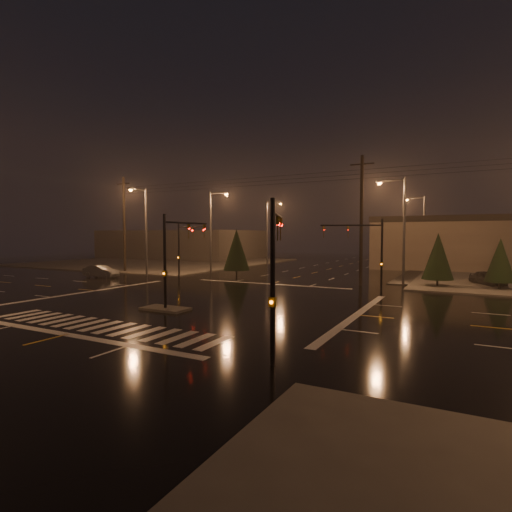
# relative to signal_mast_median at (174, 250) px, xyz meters

# --- Properties ---
(ground) EXTENTS (140.00, 140.00, 0.00)m
(ground) POSITION_rel_signal_mast_median_xyz_m (-0.00, 3.07, -3.75)
(ground) COLOR black
(ground) RESTS_ON ground
(sidewalk_nw) EXTENTS (36.00, 36.00, 0.12)m
(sidewalk_nw) POSITION_rel_signal_mast_median_xyz_m (-30.00, 33.07, -3.69)
(sidewalk_nw) COLOR #47453F
(sidewalk_nw) RESTS_ON ground
(median_island) EXTENTS (3.00, 1.60, 0.15)m
(median_island) POSITION_rel_signal_mast_median_xyz_m (-0.00, -0.93, -3.68)
(median_island) COLOR #47453F
(median_island) RESTS_ON ground
(crosswalk) EXTENTS (15.00, 2.60, 0.01)m
(crosswalk) POSITION_rel_signal_mast_median_xyz_m (-0.00, -5.93, -3.75)
(crosswalk) COLOR beige
(crosswalk) RESTS_ON ground
(stop_bar_near) EXTENTS (16.00, 0.50, 0.01)m
(stop_bar_near) POSITION_rel_signal_mast_median_xyz_m (-0.00, -7.93, -3.75)
(stop_bar_near) COLOR beige
(stop_bar_near) RESTS_ON ground
(stop_bar_far) EXTENTS (16.00, 0.50, 0.01)m
(stop_bar_far) POSITION_rel_signal_mast_median_xyz_m (-0.00, 14.07, -3.75)
(stop_bar_far) COLOR beige
(stop_bar_far) RESTS_ON ground
(commercial_block) EXTENTS (30.00, 18.00, 5.60)m
(commercial_block) POSITION_rel_signal_mast_median_xyz_m (-35.00, 45.07, -0.95)
(commercial_block) COLOR #443F3B
(commercial_block) RESTS_ON ground
(signal_mast_median) EXTENTS (0.25, 4.59, 6.00)m
(signal_mast_median) POSITION_rel_signal_mast_median_xyz_m (0.00, 0.00, 0.00)
(signal_mast_median) COLOR black
(signal_mast_median) RESTS_ON ground
(signal_mast_ne) EXTENTS (4.84, 1.86, 6.00)m
(signal_mast_ne) POSITION_rel_signal_mast_median_xyz_m (9.50, 13.21, 0.04)
(signal_mast_ne) COLOR black
(signal_mast_ne) RESTS_ON ground
(signal_mast_nw) EXTENTS (4.84, 1.86, 6.00)m
(signal_mast_nw) POSITION_rel_signal_mast_median_xyz_m (-9.50, 13.21, 0.04)
(signal_mast_nw) COLOR black
(signal_mast_nw) RESTS_ON ground
(signal_mast_se) EXTENTS (1.55, 3.87, 6.00)m
(signal_mast_se) POSITION_rel_signal_mast_median_xyz_m (10.23, -6.68, -0.04)
(signal_mast_se) COLOR black
(signal_mast_se) RESTS_ON ground
(streetlight_1) EXTENTS (2.77, 0.32, 10.00)m
(streetlight_1) POSITION_rel_signal_mast_median_xyz_m (-11.18, 21.07, 2.05)
(streetlight_1) COLOR #38383A
(streetlight_1) RESTS_ON ground
(streetlight_2) EXTENTS (2.77, 0.32, 10.00)m
(streetlight_2) POSITION_rel_signal_mast_median_xyz_m (-11.18, 37.07, 2.05)
(streetlight_2) COLOR #38383A
(streetlight_2) RESTS_ON ground
(streetlight_3) EXTENTS (2.77, 0.32, 10.00)m
(streetlight_3) POSITION_rel_signal_mast_median_xyz_m (11.18, 19.07, 2.05)
(streetlight_3) COLOR #38383A
(streetlight_3) RESTS_ON ground
(streetlight_4) EXTENTS (2.77, 0.32, 10.00)m
(streetlight_4) POSITION_rel_signal_mast_median_xyz_m (11.18, 39.07, 2.05)
(streetlight_4) COLOR #38383A
(streetlight_4) RESTS_ON ground
(streetlight_5) EXTENTS (0.32, 2.77, 10.00)m
(streetlight_5) POSITION_rel_signal_mast_median_xyz_m (-16.00, 14.26, 2.05)
(streetlight_5) COLOR #38383A
(streetlight_5) RESTS_ON ground
(utility_pole_0) EXTENTS (2.20, 0.32, 12.00)m
(utility_pole_0) POSITION_rel_signal_mast_median_xyz_m (-22.00, 17.07, 2.38)
(utility_pole_0) COLOR black
(utility_pole_0) RESTS_ON ground
(utility_pole_1) EXTENTS (2.20, 0.32, 12.00)m
(utility_pole_1) POSITION_rel_signal_mast_median_xyz_m (8.00, 17.07, 2.38)
(utility_pole_1) COLOR black
(utility_pole_1) RESTS_ON ground
(conifer_0) EXTENTS (2.69, 2.69, 4.90)m
(conifer_0) POSITION_rel_signal_mast_median_xyz_m (14.42, 19.15, -0.95)
(conifer_0) COLOR black
(conifer_0) RESTS_ON ground
(conifer_1) EXTENTS (2.40, 2.40, 4.46)m
(conifer_1) POSITION_rel_signal_mast_median_xyz_m (19.23, 19.39, -1.18)
(conifer_1) COLOR black
(conifer_1) RESTS_ON ground
(conifer_3) EXTENTS (3.01, 3.01, 5.40)m
(conifer_3) POSITION_rel_signal_mast_median_xyz_m (-6.48, 18.89, -0.70)
(conifer_3) COLOR black
(conifer_3) RESTS_ON ground
(car_parked) EXTENTS (3.39, 4.23, 1.35)m
(car_parked) POSITION_rel_signal_mast_median_xyz_m (18.49, 22.52, -3.08)
(car_parked) COLOR black
(car_parked) RESTS_ON ground
(car_crossing) EXTENTS (4.23, 1.73, 1.36)m
(car_crossing) POSITION_rel_signal_mast_median_xyz_m (-19.05, 10.69, -3.07)
(car_crossing) COLOR #525559
(car_crossing) RESTS_ON ground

